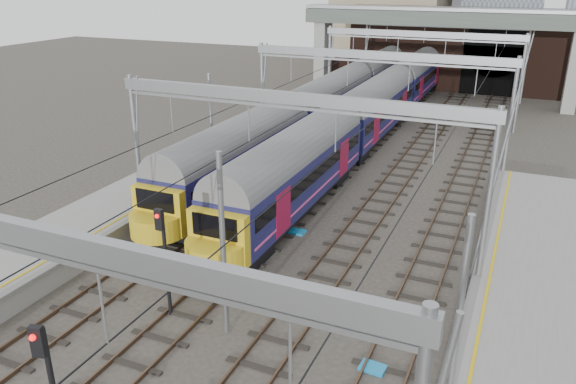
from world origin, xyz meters
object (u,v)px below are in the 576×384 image
at_px(train_main, 398,90).
at_px(signal_near_left, 164,249).
at_px(signal_near_centre, 50,381).
at_px(train_second, 358,86).

distance_m(train_main, signal_near_left, 35.27).
bearing_deg(signal_near_left, signal_near_centre, -74.42).
relative_size(train_main, train_second, 1.02).
bearing_deg(train_second, signal_near_left, -84.59).
bearing_deg(signal_near_left, train_second, 97.78).
height_order(train_main, signal_near_centre, train_main).
height_order(signal_near_left, signal_near_centre, signal_near_centre).
distance_m(train_second, signal_near_centre, 43.62).
relative_size(train_second, signal_near_left, 14.12).
xyz_separation_m(train_main, signal_near_left, (-0.58, -35.26, 0.38)).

